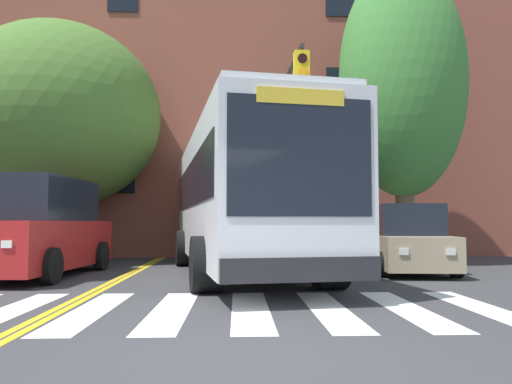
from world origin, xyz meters
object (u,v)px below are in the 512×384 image
(traffic_light_overhead, at_px, (288,127))
(street_tree_curbside_small, at_px, (60,116))
(street_tree_curbside_large, at_px, (403,80))
(city_bus, at_px, (240,196))
(car_tan_far_lane, at_px, (406,241))
(car_red_near_lane, at_px, (38,230))

(traffic_light_overhead, relative_size, street_tree_curbside_small, 0.71)
(street_tree_curbside_small, bearing_deg, street_tree_curbside_large, -9.04)
(city_bus, height_order, car_tan_far_lane, city_bus)
(car_red_near_lane, bearing_deg, city_bus, 5.79)
(city_bus, xyz_separation_m, street_tree_curbside_small, (-5.97, 4.22, 2.89))
(street_tree_curbside_small, bearing_deg, car_tan_far_lane, -21.98)
(car_tan_far_lane, distance_m, street_tree_curbside_small, 11.77)
(car_red_near_lane, height_order, street_tree_curbside_large, street_tree_curbside_large)
(car_tan_far_lane, xyz_separation_m, street_tree_curbside_large, (0.84, 2.37, 4.91))
(traffic_light_overhead, relative_size, street_tree_curbside_large, 0.60)
(car_tan_far_lane, bearing_deg, street_tree_curbside_large, 70.47)
(city_bus, distance_m, street_tree_curbside_large, 6.82)
(car_red_near_lane, height_order, traffic_light_overhead, traffic_light_overhead)
(street_tree_curbside_large, bearing_deg, car_tan_far_lane, -109.53)
(city_bus, bearing_deg, car_tan_far_lane, 1.08)
(street_tree_curbside_large, xyz_separation_m, street_tree_curbside_small, (-11.09, 1.77, -0.88))
(car_red_near_lane, height_order, street_tree_curbside_small, street_tree_curbside_small)
(traffic_light_overhead, xyz_separation_m, street_tree_curbside_small, (-7.29, 3.59, 0.97))
(car_tan_far_lane, distance_m, traffic_light_overhead, 4.29)
(city_bus, xyz_separation_m, traffic_light_overhead, (1.32, 0.63, 1.92))
(city_bus, height_order, car_red_near_lane, city_bus)
(car_tan_far_lane, bearing_deg, street_tree_curbside_small, 158.02)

